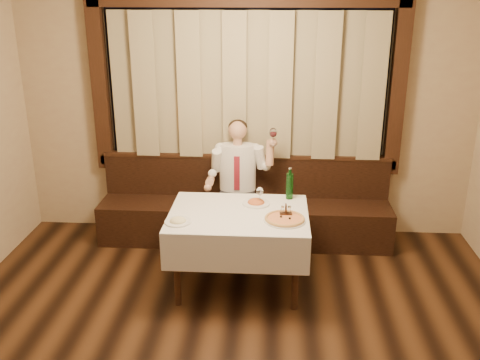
# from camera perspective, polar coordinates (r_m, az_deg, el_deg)

# --- Properties ---
(room) EXTENTS (5.01, 6.01, 2.81)m
(room) POSITION_cam_1_polar(r_m,az_deg,el_deg) (3.95, -0.90, 2.22)
(room) COLOR black
(room) RESTS_ON ground
(banquette) EXTENTS (3.20, 0.61, 0.94)m
(banquette) POSITION_cam_1_polar(r_m,az_deg,el_deg) (6.00, 0.52, -3.51)
(banquette) COLOR black
(banquette) RESTS_ON ground
(dining_table) EXTENTS (1.27, 0.97, 0.76)m
(dining_table) POSITION_cam_1_polar(r_m,az_deg,el_deg) (4.93, -0.15, -4.61)
(dining_table) COLOR black
(dining_table) RESTS_ON ground
(pizza) EXTENTS (0.37, 0.37, 0.04)m
(pizza) POSITION_cam_1_polar(r_m,az_deg,el_deg) (4.73, 4.79, -4.16)
(pizza) COLOR white
(pizza) RESTS_ON dining_table
(pasta_red) EXTENTS (0.26, 0.26, 0.09)m
(pasta_red) POSITION_cam_1_polar(r_m,az_deg,el_deg) (5.06, 1.73, -2.20)
(pasta_red) COLOR white
(pasta_red) RESTS_ON dining_table
(pasta_cream) EXTENTS (0.23, 0.23, 0.08)m
(pasta_cream) POSITION_cam_1_polar(r_m,az_deg,el_deg) (4.71, -6.65, -4.16)
(pasta_cream) COLOR white
(pasta_cream) RESTS_ON dining_table
(green_bottle) EXTENTS (0.07, 0.07, 0.32)m
(green_bottle) POSITION_cam_1_polar(r_m,az_deg,el_deg) (5.18, 5.32, -0.59)
(green_bottle) COLOR #125514
(green_bottle) RESTS_ON dining_table
(table_wine_glass) EXTENTS (0.07, 0.07, 0.18)m
(table_wine_glass) POSITION_cam_1_polar(r_m,az_deg,el_deg) (5.01, 2.12, -1.27)
(table_wine_glass) COLOR white
(table_wine_glass) RESTS_ON dining_table
(cruet_caddy) EXTENTS (0.11, 0.06, 0.12)m
(cruet_caddy) POSITION_cam_1_polar(r_m,az_deg,el_deg) (4.81, 4.91, -3.44)
(cruet_caddy) COLOR black
(cruet_caddy) RESTS_ON dining_table
(seated_man) EXTENTS (0.74, 0.56, 1.37)m
(seated_man) POSITION_cam_1_polar(r_m,az_deg,el_deg) (5.74, -0.24, 0.67)
(seated_man) COLOR black
(seated_man) RESTS_ON ground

